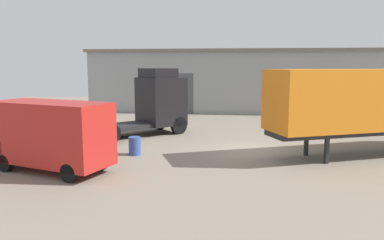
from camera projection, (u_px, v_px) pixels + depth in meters
ground_plane at (254, 150)px, 19.15m from camera, size 60.00×60.00×0.00m
warehouse_building at (247, 80)px, 35.96m from camera, size 29.57×7.58×5.75m
tractor_unit_black at (153, 103)px, 23.51m from camera, size 6.51×6.49×4.12m
delivery_van_red at (49, 134)px, 15.17m from camera, size 5.47×3.49×2.85m
oil_drum at (135, 146)px, 18.05m from camera, size 0.58×0.58×0.88m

